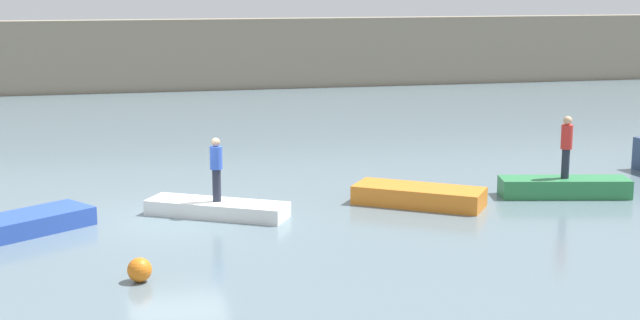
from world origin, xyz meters
name	(u,v)px	position (x,y,z in m)	size (l,w,h in m)	color
ground_plane	(175,220)	(0.00, 0.00, 0.00)	(120.00, 120.00, 0.00)	slate
embankment_wall	(135,56)	(0.00, 27.99, 1.93)	(80.00, 1.20, 3.85)	gray
rowboat_blue	(12,226)	(-3.91, -0.61, 0.23)	(3.92, 1.27, 0.45)	#2B4CAD
rowboat_white	(217,209)	(1.09, 0.15, 0.20)	(3.68, 1.04, 0.39)	white
rowboat_orange	(419,196)	(6.55, 0.11, 0.25)	(3.48, 1.29, 0.51)	orange
rowboat_green	(564,187)	(10.86, 0.14, 0.26)	(3.59, 0.96, 0.53)	#2D7F47
person_red_shirt	(566,144)	(10.86, 0.14, 1.51)	(0.32, 0.32, 1.76)	#232838
person_blue_shirt	(216,166)	(1.09, 0.15, 1.31)	(0.32, 0.32, 1.66)	#232838
mooring_buoy	(140,270)	(-1.07, -4.78, 0.25)	(0.50, 0.50, 0.50)	orange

